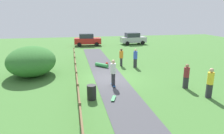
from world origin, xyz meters
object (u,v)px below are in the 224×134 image
Objects in this scene: parked_car_red at (87,40)px; skateboard_loose at (113,98)px; bush_large at (32,61)px; bystander_orange at (121,56)px; skater_riding at (113,71)px; bystander_maroon at (186,75)px; bystander_yellow at (210,81)px; parked_car_silver at (133,39)px; trash_bin at (92,92)px; bystander_blue at (135,57)px; skater_fallen at (102,65)px.

skateboard_loose is at bearing -90.57° from parked_car_red.
bystander_orange is at bearing 10.69° from bush_large.
skater_riding is 5.02m from bystander_maroon.
bystander_orange is (8.02, 1.51, -0.26)m from bush_large.
bush_large reaches higher than skateboard_loose.
skateboard_loose is 5.93m from bystander_yellow.
parked_car_silver is at bearing 48.35° from bush_large.
skater_riding is 0.44× the size of parked_car_silver.
parked_car_silver is (9.10, 21.00, 0.51)m from trash_bin.
bystander_blue is (-1.70, 6.03, 0.05)m from bystander_maroon.
skateboard_loose is at bearing 171.49° from bystander_yellow.
bystander_blue is (3.09, -0.77, 0.80)m from skater_fallen.
bystander_blue is (3.12, 4.65, -0.09)m from skater_riding.
skateboard_loose is (-0.46, -2.27, -1.00)m from skater_riding.
bystander_orange reaches higher than bystander_maroon.
trash_bin reaches higher than skateboard_loose.
bystander_orange is 13.79m from parked_car_red.
parked_car_silver reaches higher than trash_bin.
bystander_yellow is 1.04× the size of bystander_blue.
bystander_maroon is 20.59m from parked_car_silver.
bush_large is at bearing 126.48° from trash_bin.
bush_large reaches higher than parked_car_red.
trash_bin is 1.36m from skateboard_loose.
bush_large reaches higher than bystander_blue.
parked_car_silver is (7.61, -0.01, 0.00)m from parked_car_red.
skater_riding is at bearing -32.91° from bush_large.
bystander_maroon is (10.90, -5.31, -0.27)m from bush_large.
bush_large reaches higher than parked_car_silver.
bystander_yellow is (5.79, -0.87, 0.96)m from skateboard_loose.
trash_bin is 21.07m from parked_car_red.
bush_large is at bearing -169.31° from bystander_orange.
bystander_blue is (-2.21, 7.79, -0.05)m from bystander_yellow.
trash_bin is at bearing 170.47° from bystander_yellow.
bystander_yellow reaches higher than skateboard_loose.
bystander_maroon is 0.95× the size of bystander_blue.
bystander_yellow is (7.06, -1.19, 0.60)m from trash_bin.
parked_car_silver is at bearing -0.05° from parked_car_red.
trash_bin is at bearing -94.05° from parked_car_red.
bystander_blue is at bearing -14.00° from skater_fallen.
parked_car_red and parked_car_silver have the same top height.
parked_car_red is (1.49, 21.01, 0.51)m from trash_bin.
bush_large is 16.22m from parked_car_red.
trash_bin is at bearing -174.98° from bystander_maroon.
parked_car_red is (-0.25, 19.06, -0.13)m from skater_riding.
bush_large is 2.48× the size of bystander_yellow.
parked_car_silver reaches higher than bystander_blue.
trash_bin is 7.19m from bystander_yellow.
bystander_blue is 14.80m from parked_car_red.
trash_bin is 1.10× the size of skateboard_loose.
skater_fallen is 3.28m from bystander_blue.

